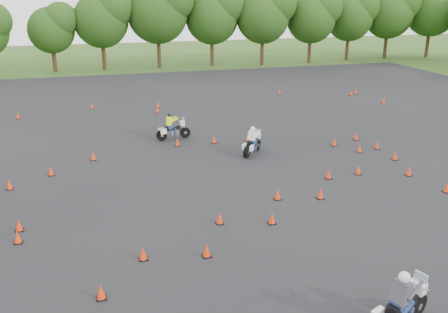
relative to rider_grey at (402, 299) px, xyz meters
The scene contains 7 objects.
ground 8.03m from the rider_grey, 100.63° to the left, with size 140.00×140.00×0.00m, color #2D5119.
asphalt_pad 13.95m from the rider_grey, 96.07° to the left, with size 62.00×62.00×0.00m, color black.
treeline 43.11m from the rider_grey, 87.92° to the left, with size 87.39×32.25×10.60m.
traffic_cones 13.43m from the rider_grey, 96.89° to the left, with size 36.79×33.30×0.45m.
rider_grey is the anchor object (origin of this frame).
rider_yellow 19.44m from the rider_grey, 97.44° to the left, with size 2.14×0.66×1.65m, color #E6FA16, non-canonical shape.
rider_white 15.32m from the rider_grey, 85.81° to the left, with size 2.09×0.64×1.61m, color white, non-canonical shape.
Camera 1 is at (-6.15, -17.35, 8.70)m, focal length 40.00 mm.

